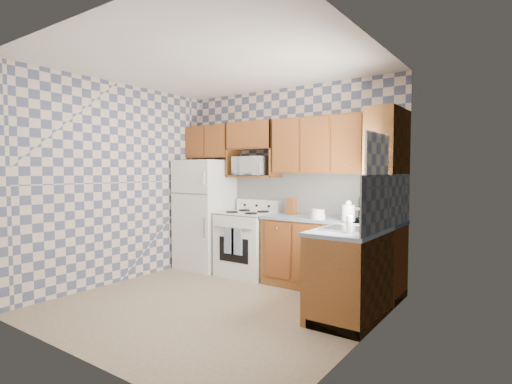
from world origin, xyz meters
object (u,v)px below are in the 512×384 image
at_px(refrigerator, 205,214).
at_px(microwave, 251,166).
at_px(stove_body, 248,244).
at_px(electric_kettle, 348,213).

relative_size(refrigerator, microwave, 3.36).
relative_size(refrigerator, stove_body, 1.87).
bearing_deg(microwave, stove_body, -90.18).
relative_size(microwave, electric_kettle, 2.59).
relative_size(refrigerator, electric_kettle, 8.69).
height_order(microwave, electric_kettle, microwave).
bearing_deg(stove_body, microwave, 93.12).
relative_size(stove_body, electric_kettle, 4.66).
bearing_deg(microwave, electric_kettle, -12.82).
xyz_separation_m(stove_body, microwave, (-0.01, 0.11, 1.14)).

